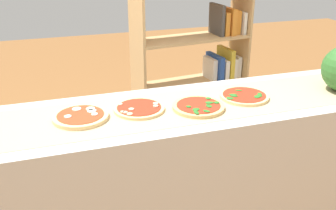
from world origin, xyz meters
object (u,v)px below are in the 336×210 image
Objects in this scene: pizza_spinach_3 at (244,96)px; pizza_mushroom_1 at (139,108)px; bookshelf at (204,85)px; pizza_mozzarella_0 at (81,116)px; pizza_spinach_2 at (199,107)px.

pizza_mushroom_1 is at bearing 178.54° from pizza_spinach_3.
bookshelf reaches higher than pizza_mushroom_1.
pizza_spinach_2 is at bearing -6.33° from pizza_mozzarella_0.
pizza_spinach_3 is at bearing -99.19° from bookshelf.
pizza_spinach_2 is (0.31, -0.08, 0.00)m from pizza_mushroom_1.
bookshelf is (0.76, 0.90, -0.27)m from pizza_mushroom_1.
pizza_spinach_3 is 0.97m from bookshelf.
bookshelf is (1.06, 0.91, -0.28)m from pizza_mozzarella_0.
pizza_mushroom_1 is 0.19× the size of bookshelf.
pizza_spinach_3 is at bearing 11.58° from pizza_spinach_2.
pizza_spinach_2 is 1.01× the size of pizza_spinach_3.
pizza_spinach_3 is (0.61, -0.02, 0.00)m from pizza_mushroom_1.
pizza_spinach_3 is (0.92, -0.01, -0.00)m from pizza_mozzarella_0.
pizza_mushroom_1 and pizza_spinach_3 have the same top height.
pizza_spinach_2 reaches higher than pizza_spinach_3.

